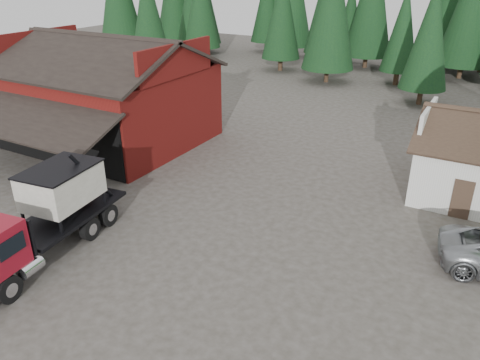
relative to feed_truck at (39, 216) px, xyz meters
The scene contains 7 objects.
ground 4.28m from the feed_truck, 30.79° to the left, with size 120.00×120.00×0.00m, color #413D33.
red_barn 14.17m from the feed_truck, 122.89° to the left, with size 12.80×13.63×7.18m.
conifer_backdrop 44.14m from the feed_truck, 85.69° to the left, with size 76.00×16.00×16.00m, color black, non-canonical shape.
near_pine_a 35.61m from the feed_truck, 121.93° to the left, with size 4.40×4.40×11.40m.
near_pine_b 33.55m from the feed_truck, 73.75° to the left, with size 3.96×3.96×10.40m.
near_pine_d 36.41m from the feed_truck, 91.09° to the left, with size 5.28×5.28×13.40m.
feed_truck is the anchor object (origin of this frame).
Camera 1 is at (12.07, -12.44, 11.25)m, focal length 35.00 mm.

